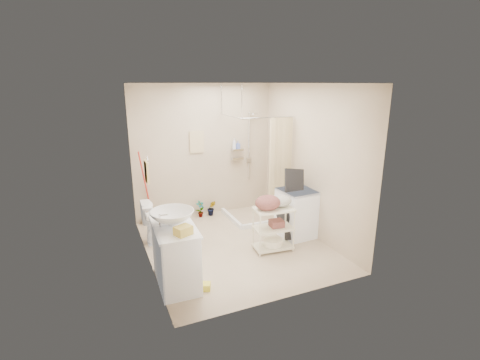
% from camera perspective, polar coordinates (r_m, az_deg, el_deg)
% --- Properties ---
extents(floor, '(3.20, 3.20, 0.00)m').
position_cam_1_polar(floor, '(5.88, -0.71, -10.65)').
color(floor, '#C5B193').
rests_on(floor, ground).
extents(ceiling, '(2.80, 3.20, 0.04)m').
position_cam_1_polar(ceiling, '(5.26, -0.81, 15.61)').
color(ceiling, silver).
rests_on(ceiling, ground).
extents(wall_back, '(2.80, 0.04, 2.60)m').
position_cam_1_polar(wall_back, '(6.90, -5.90, 4.69)').
color(wall_back, '#C4B298').
rests_on(wall_back, ground).
extents(wall_front, '(2.80, 0.04, 2.60)m').
position_cam_1_polar(wall_front, '(4.06, 7.99, -3.31)').
color(wall_front, '#C4B298').
rests_on(wall_front, ground).
extents(wall_left, '(0.04, 3.20, 2.60)m').
position_cam_1_polar(wall_left, '(5.07, -15.52, 0.16)').
color(wall_left, '#C4B298').
rests_on(wall_left, ground).
extents(wall_right, '(0.04, 3.20, 2.60)m').
position_cam_1_polar(wall_right, '(6.09, 11.51, 2.98)').
color(wall_right, '#C4B298').
rests_on(wall_right, ground).
extents(vanity, '(0.56, 0.95, 0.82)m').
position_cam_1_polar(vanity, '(4.77, -10.53, -12.01)').
color(vanity, white).
rests_on(vanity, ground).
extents(sink, '(0.65, 0.65, 0.20)m').
position_cam_1_polar(sink, '(4.61, -11.06, -6.10)').
color(sink, silver).
rests_on(sink, vanity).
extents(counter_basket, '(0.24, 0.22, 0.11)m').
position_cam_1_polar(counter_basket, '(4.31, -9.30, -8.18)').
color(counter_basket, gold).
rests_on(counter_basket, vanity).
extents(floor_basket, '(0.28, 0.26, 0.12)m').
position_cam_1_polar(floor_basket, '(4.76, -5.89, -16.79)').
color(floor_basket, yellow).
rests_on(floor_basket, ground).
extents(toilet, '(0.74, 0.44, 0.73)m').
position_cam_1_polar(toilet, '(6.01, -12.33, -6.59)').
color(toilet, silver).
rests_on(toilet, ground).
extents(mop, '(0.14, 0.14, 1.42)m').
position_cam_1_polar(mop, '(6.71, -15.60, -1.31)').
color(mop, red).
rests_on(mop, ground).
extents(potted_plant_a, '(0.21, 0.18, 0.34)m').
position_cam_1_polar(potted_plant_a, '(7.01, -6.53, -4.75)').
color(potted_plant_a, '#945834').
rests_on(potted_plant_a, ground).
extents(potted_plant_b, '(0.20, 0.18, 0.31)m').
position_cam_1_polar(potted_plant_b, '(7.08, -4.70, -4.60)').
color(potted_plant_b, brown).
rests_on(potted_plant_b, ground).
extents(hanging_towel, '(0.28, 0.03, 0.42)m').
position_cam_1_polar(hanging_towel, '(6.80, -7.11, 6.21)').
color(hanging_towel, beige).
rests_on(hanging_towel, wall_back).
extents(towel_ring, '(0.04, 0.22, 0.34)m').
position_cam_1_polar(towel_ring, '(4.84, -15.08, 1.54)').
color(towel_ring, '#FCE28D').
rests_on(towel_ring, wall_left).
extents(tp_holder, '(0.08, 0.12, 0.14)m').
position_cam_1_polar(tp_holder, '(5.30, -14.71, -5.70)').
color(tp_holder, white).
rests_on(tp_holder, wall_left).
extents(shower, '(1.10, 1.10, 2.10)m').
position_cam_1_polar(shower, '(6.75, 2.48, 2.36)').
color(shower, silver).
rests_on(shower, ground).
extents(shampoo_bottle_a, '(0.10, 0.10, 0.22)m').
position_cam_1_polar(shampoo_bottle_a, '(7.00, -0.95, 6.00)').
color(shampoo_bottle_a, silver).
rests_on(shampoo_bottle_a, shower).
extents(shampoo_bottle_b, '(0.08, 0.08, 0.15)m').
position_cam_1_polar(shampoo_bottle_b, '(7.02, -0.34, 5.79)').
color(shampoo_bottle_b, '#5266B5').
rests_on(shampoo_bottle_b, shower).
extents(washing_machine, '(0.60, 0.62, 0.84)m').
position_cam_1_polar(washing_machine, '(6.16, 9.33, -5.34)').
color(washing_machine, white).
rests_on(washing_machine, ground).
extents(laundry_rack, '(0.65, 0.42, 0.85)m').
position_cam_1_polar(laundry_rack, '(5.60, 5.51, -7.35)').
color(laundry_rack, beige).
rests_on(laundry_rack, ground).
extents(ironing_board, '(0.36, 0.11, 1.25)m').
position_cam_1_polar(ironing_board, '(5.96, 8.91, -3.93)').
color(ironing_board, black).
rests_on(ironing_board, ground).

